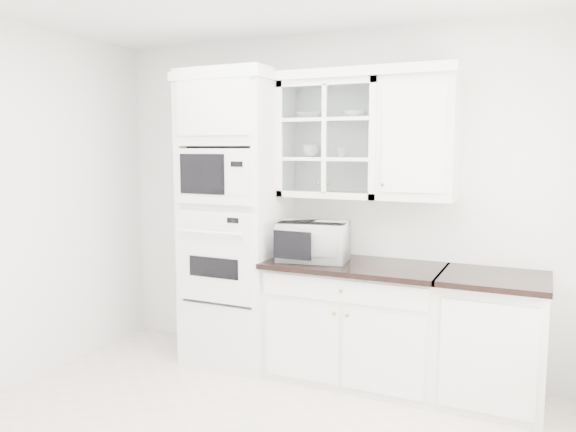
% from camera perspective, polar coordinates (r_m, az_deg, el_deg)
% --- Properties ---
extents(room_shell, '(4.00, 3.50, 2.70)m').
position_cam_1_polar(room_shell, '(3.38, -2.90, 6.84)').
color(room_shell, white).
rests_on(room_shell, ground).
extents(oven_column, '(0.76, 0.68, 2.40)m').
position_cam_1_polar(oven_column, '(4.65, -5.37, -0.32)').
color(oven_column, white).
rests_on(oven_column, ground).
extents(base_cabinet_run, '(1.32, 0.67, 0.92)m').
position_cam_1_polar(base_cabinet_run, '(4.42, 6.77, -10.52)').
color(base_cabinet_run, white).
rests_on(base_cabinet_run, ground).
extents(extra_base_cabinet, '(0.72, 0.67, 0.92)m').
position_cam_1_polar(extra_base_cabinet, '(4.24, 20.01, -11.68)').
color(extra_base_cabinet, white).
rests_on(extra_base_cabinet, ground).
extents(upper_cabinet_glass, '(0.80, 0.33, 0.90)m').
position_cam_1_polar(upper_cabinet_glass, '(4.43, 4.48, 7.76)').
color(upper_cabinet_glass, white).
rests_on(upper_cabinet_glass, room_shell).
extents(upper_cabinet_solid, '(0.55, 0.33, 0.90)m').
position_cam_1_polar(upper_cabinet_solid, '(4.24, 13.14, 7.64)').
color(upper_cabinet_solid, white).
rests_on(upper_cabinet_solid, room_shell).
extents(crown_molding, '(2.14, 0.38, 0.07)m').
position_cam_1_polar(crown_molding, '(4.48, 3.13, 13.99)').
color(crown_molding, white).
rests_on(crown_molding, room_shell).
extents(countertop_microwave, '(0.58, 0.51, 0.30)m').
position_cam_1_polar(countertop_microwave, '(4.34, 2.65, -2.54)').
color(countertop_microwave, white).
rests_on(countertop_microwave, base_cabinet_run).
extents(bowl_a, '(0.26, 0.26, 0.05)m').
position_cam_1_polar(bowl_a, '(4.49, 2.31, 10.15)').
color(bowl_a, white).
rests_on(bowl_a, upper_cabinet_glass).
extents(bowl_b, '(0.22, 0.22, 0.05)m').
position_cam_1_polar(bowl_b, '(4.36, 6.80, 10.20)').
color(bowl_b, white).
rests_on(bowl_b, upper_cabinet_glass).
extents(cup_a, '(0.16, 0.16, 0.10)m').
position_cam_1_polar(cup_a, '(4.51, 2.33, 6.62)').
color(cup_a, white).
rests_on(cup_a, upper_cabinet_glass).
extents(cup_b, '(0.09, 0.09, 0.08)m').
position_cam_1_polar(cup_b, '(4.40, 5.41, 6.46)').
color(cup_b, white).
rests_on(cup_b, upper_cabinet_glass).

